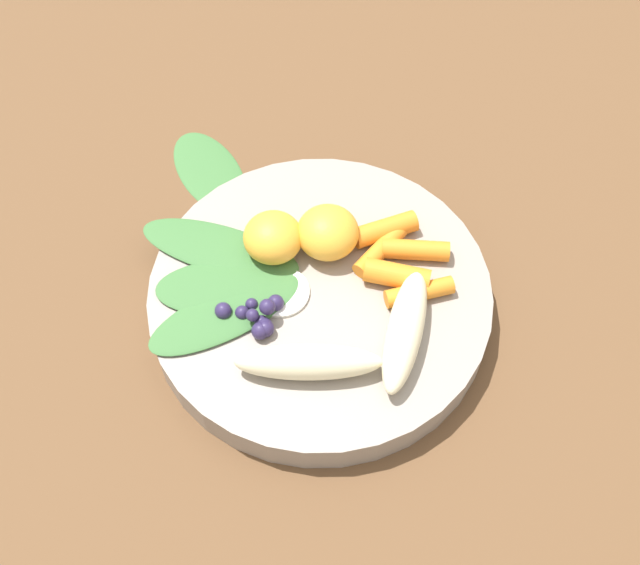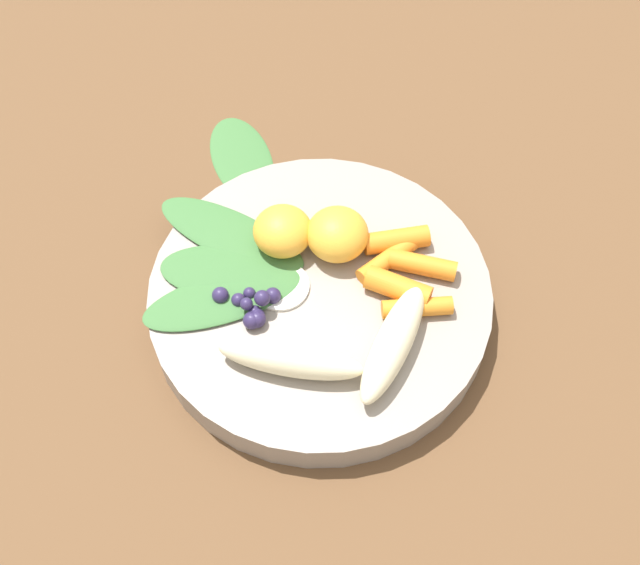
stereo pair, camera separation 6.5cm
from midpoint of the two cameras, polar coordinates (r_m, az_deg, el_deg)
The scene contains 17 objects.
ground_plane at distance 0.68m, azimuth 2.71°, elevation -2.07°, with size 2.40×2.40×0.00m, color brown.
bowl at distance 0.67m, azimuth 2.76°, elevation -1.39°, with size 0.28×0.28×0.03m, color gray.
banana_peeled_left at distance 0.62m, azimuth 8.08°, elevation -4.39°, with size 0.11×0.03×0.03m, color beige.
banana_peeled_right at distance 0.61m, azimuth 1.00°, elevation -5.54°, with size 0.11×0.03×0.03m, color beige.
orange_segment_near at distance 0.67m, azimuth 0.17°, elevation 3.38°, with size 0.05×0.05×0.04m, color #F4A833.
orange_segment_far at distance 0.66m, azimuth 4.00°, elevation 3.15°, with size 0.05×0.05×0.04m, color #F4A833.
carrot_front at distance 0.65m, azimuth 9.60°, elevation -1.94°, with size 0.01×0.01×0.05m, color orange.
carrot_mid_left at distance 0.65m, azimuth 8.27°, elevation -0.57°, with size 0.02×0.02×0.05m, color orange.
carrot_mid_right at distance 0.67m, azimuth 9.87°, elevation 0.99°, with size 0.02×0.02×0.05m, color orange.
carrot_rear at distance 0.67m, azimuth 7.47°, elevation 1.39°, with size 0.01×0.01×0.06m, color orange.
carrot_small at distance 0.68m, azimuth 8.05°, elevation 2.73°, with size 0.02×0.02×0.05m, color orange.
blueberry_pile at distance 0.64m, azimuth -1.88°, elevation -1.97°, with size 0.04×0.05×0.02m.
coconut_shred_patch at distance 0.66m, azimuth 0.05°, elevation -0.45°, with size 0.05×0.05×0.00m, color white.
kale_leaf_left at distance 0.68m, azimuth -3.51°, elevation 3.14°, with size 0.14×0.05×0.01m, color #3D7038.
kale_leaf_right at distance 0.66m, azimuth -3.59°, elevation 0.49°, with size 0.11×0.05×0.01m, color #3D7038.
kale_leaf_rear at distance 0.65m, azimuth -3.91°, elevation -1.29°, with size 0.13×0.05×0.01m, color #3D7038.
kale_leaf_stray at distance 0.78m, azimuth -3.09°, elevation 8.54°, with size 0.11×0.05×0.01m, color #3D7038.
Camera 2 is at (0.35, -0.04, 0.59)m, focal length 46.18 mm.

